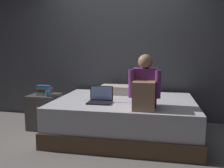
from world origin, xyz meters
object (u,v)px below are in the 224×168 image
Objects in this scene: pillow at (118,90)px; book_stack at (44,90)px; nightstand at (45,111)px; laptop at (100,99)px; mug at (48,93)px; clothes_pile at (98,90)px; person_sitting at (145,87)px; bed at (125,118)px.

pillow is 2.48× the size of book_stack.
book_stack is (0.02, -0.02, 0.35)m from nightstand.
pillow is at bearing 80.55° from laptop.
mug is (0.13, -0.12, 0.32)m from nightstand.
book_stack is at bearing 161.13° from laptop.
pillow is (1.13, 0.36, 0.33)m from nightstand.
clothes_pile is (0.67, 0.42, 0.01)m from mug.
person_sitting is 7.28× the size of mug.
mug is (0.11, -0.10, -0.03)m from book_stack.
bed is at bearing -37.72° from clothes_pile.
mug is (-1.00, -0.48, -0.01)m from pillow.
person_sitting reaches higher than nightstand.
bed is at bearing 126.50° from person_sitting.
book_stack is at bearing 176.81° from bed.
book_stack reaches higher than clothes_pile.
laptop is 3.56× the size of mug.
person_sitting reaches higher than laptop.
book_stack is 0.84m from clothes_pile.
laptop is at bearing 166.53° from person_sitting.
bed is at bearing -68.85° from pillow.
bed is 7.55× the size of clothes_pile.
book_stack is (-1.28, 0.07, 0.35)m from bed.
person_sitting is 2.47× the size of clothes_pile.
person_sitting is (0.30, -0.41, 0.52)m from bed.
person_sitting is at bearing -53.50° from bed.
book_stack reaches higher than pillow.
nightstand is 2.39× the size of book_stack.
book_stack is at bearing -161.18° from pillow.
laptop reaches higher than pillow.
pillow is (0.12, 0.72, 0.01)m from laptop.
book_stack is at bearing -157.90° from clothes_pile.
bed is 22.22× the size of mug.
mug is (-1.17, -0.03, 0.32)m from bed.
mug is at bearing -147.81° from clothes_pile.
person_sitting is at bearing -13.47° from laptop.
pillow reaches higher than mug.
nightstand is 0.97× the size of pillow.
bed is 0.72m from clothes_pile.
nightstand is 1.23m from pillow.
book_stack is (-0.99, 0.34, 0.03)m from laptop.
person_sitting is at bearing -14.43° from mug.
clothes_pile is at bearing 142.28° from bed.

